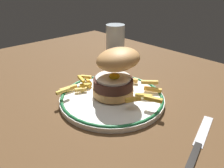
% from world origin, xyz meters
% --- Properties ---
extents(ground_plane, '(1.36, 0.87, 0.04)m').
position_xyz_m(ground_plane, '(0.00, 0.00, -0.02)').
color(ground_plane, brown).
extents(dinner_plate, '(0.26, 0.26, 0.02)m').
position_xyz_m(dinner_plate, '(-0.04, -0.03, 0.01)').
color(dinner_plate, white).
rests_on(dinner_plate, ground_plane).
extents(burger, '(0.15, 0.15, 0.12)m').
position_xyz_m(burger, '(-0.04, -0.02, 0.08)').
color(burger, tan).
rests_on(burger, dinner_plate).
extents(fries_pile, '(0.24, 0.22, 0.03)m').
position_xyz_m(fries_pile, '(-0.06, -0.01, 0.03)').
color(fries_pile, '#EDAD45').
rests_on(fries_pile, dinner_plate).
extents(water_glass, '(0.08, 0.08, 0.11)m').
position_xyz_m(water_glass, '(-0.33, 0.27, 0.05)').
color(water_glass, silver).
rests_on(water_glass, ground_plane).
extents(knife, '(0.06, 0.18, 0.01)m').
position_xyz_m(knife, '(0.19, -0.02, 0.00)').
color(knife, black).
rests_on(knife, ground_plane).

